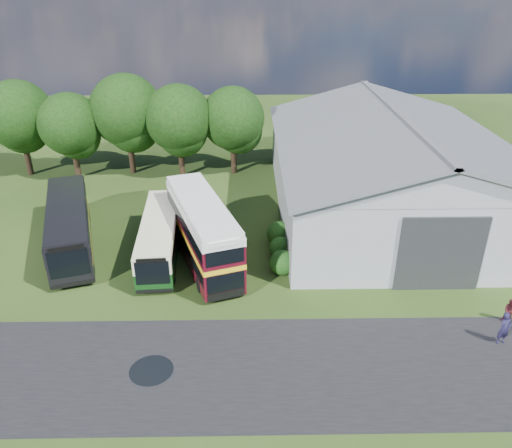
{
  "coord_description": "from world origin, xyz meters",
  "views": [
    {
      "loc": [
        3.39,
        -21.97,
        17.7
      ],
      "look_at": [
        3.9,
        8.0,
        2.6
      ],
      "focal_mm": 35.0,
      "sensor_mm": 36.0,
      "label": 1
    }
  ],
  "objects_px": {
    "bus_dark_single": "(69,225)",
    "visitor_b": "(510,311)",
    "storage_shed": "(392,161)",
    "bus_green_single": "(160,236)",
    "bus_maroon_double": "(203,232)",
    "visitor_a": "(504,329)"
  },
  "relations": [
    {
      "from": "visitor_a",
      "to": "visitor_b",
      "type": "relative_size",
      "value": 1.26
    },
    {
      "from": "bus_maroon_double",
      "to": "bus_dark_single",
      "type": "bearing_deg",
      "value": 148.26
    },
    {
      "from": "bus_maroon_double",
      "to": "visitor_a",
      "type": "bearing_deg",
      "value": -47.21
    },
    {
      "from": "visitor_a",
      "to": "visitor_b",
      "type": "xyz_separation_m",
      "value": [
        1.18,
        1.75,
        -0.2
      ]
    },
    {
      "from": "bus_green_single",
      "to": "visitor_b",
      "type": "relative_size",
      "value": 6.84
    },
    {
      "from": "bus_dark_single",
      "to": "visitor_b",
      "type": "bearing_deg",
      "value": -36.4
    },
    {
      "from": "storage_shed",
      "to": "visitor_a",
      "type": "distance_m",
      "value": 17.61
    },
    {
      "from": "bus_dark_single",
      "to": "visitor_b",
      "type": "xyz_separation_m",
      "value": [
        27.35,
        -9.23,
        -0.99
      ]
    },
    {
      "from": "visitor_b",
      "to": "visitor_a",
      "type": "bearing_deg",
      "value": -95.1
    },
    {
      "from": "visitor_a",
      "to": "visitor_b",
      "type": "height_order",
      "value": "visitor_a"
    },
    {
      "from": "bus_maroon_double",
      "to": "visitor_a",
      "type": "xyz_separation_m",
      "value": [
        16.51,
        -8.82,
        -1.29
      ]
    },
    {
      "from": "storage_shed",
      "to": "bus_green_single",
      "type": "height_order",
      "value": "storage_shed"
    },
    {
      "from": "bus_dark_single",
      "to": "visitor_a",
      "type": "distance_m",
      "value": 28.39
    },
    {
      "from": "storage_shed",
      "to": "bus_maroon_double",
      "type": "relative_size",
      "value": 2.31
    },
    {
      "from": "storage_shed",
      "to": "bus_green_single",
      "type": "distance_m",
      "value": 19.44
    },
    {
      "from": "bus_dark_single",
      "to": "visitor_b",
      "type": "distance_m",
      "value": 28.88
    },
    {
      "from": "bus_green_single",
      "to": "visitor_a",
      "type": "distance_m",
      "value": 21.84
    },
    {
      "from": "visitor_a",
      "to": "visitor_b",
      "type": "distance_m",
      "value": 2.12
    },
    {
      "from": "bus_green_single",
      "to": "visitor_a",
      "type": "height_order",
      "value": "bus_green_single"
    },
    {
      "from": "bus_dark_single",
      "to": "bus_maroon_double",
      "type": "bearing_deg",
      "value": -30.38
    },
    {
      "from": "storage_shed",
      "to": "visitor_a",
      "type": "relative_size",
      "value": 13.02
    },
    {
      "from": "visitor_b",
      "to": "bus_maroon_double",
      "type": "bearing_deg",
      "value": -172.78
    }
  ]
}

